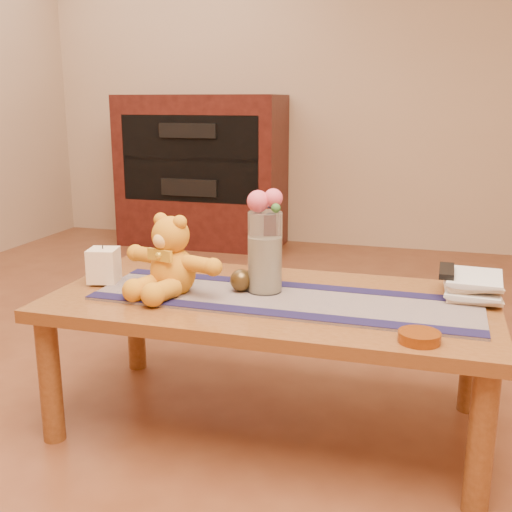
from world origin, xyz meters
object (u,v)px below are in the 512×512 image
(glass_vase, at_px, (265,252))
(tv_remote, at_px, (447,271))
(bronze_ball, at_px, (241,280))
(book_bottom, at_px, (445,292))
(teddy_bear, at_px, (172,255))
(pillar_candle, at_px, (104,265))
(amber_dish, at_px, (419,337))

(glass_vase, bearing_deg, tv_remote, 13.31)
(glass_vase, distance_m, tv_remote, 0.58)
(bronze_ball, xyz_separation_m, book_bottom, (0.64, 0.16, -0.03))
(teddy_bear, distance_m, pillar_candle, 0.28)
(teddy_bear, xyz_separation_m, amber_dish, (0.78, -0.21, -0.11))
(glass_vase, xyz_separation_m, book_bottom, (0.56, 0.14, -0.13))
(teddy_bear, relative_size, book_bottom, 1.59)
(glass_vase, height_order, tv_remote, glass_vase)
(teddy_bear, bearing_deg, tv_remote, 31.54)
(pillar_candle, xyz_separation_m, tv_remote, (1.12, 0.18, 0.02))
(book_bottom, bearing_deg, pillar_candle, -172.70)
(glass_vase, distance_m, amber_dish, 0.59)
(glass_vase, bearing_deg, amber_dish, -30.14)
(amber_dish, bearing_deg, glass_vase, 149.86)
(teddy_bear, height_order, tv_remote, teddy_bear)
(teddy_bear, bearing_deg, amber_dish, 2.49)
(tv_remote, bearing_deg, amber_dish, -97.93)
(bronze_ball, bearing_deg, amber_dish, -25.21)
(book_bottom, distance_m, amber_dish, 0.44)
(teddy_bear, relative_size, bronze_ball, 4.88)
(pillar_candle, height_order, book_bottom, pillar_candle)
(teddy_bear, distance_m, tv_remote, 0.87)
(amber_dish, bearing_deg, teddy_bear, 165.26)
(pillar_candle, height_order, tv_remote, pillar_candle)
(glass_vase, bearing_deg, bronze_ball, -165.14)
(pillar_candle, distance_m, amber_dish, 1.08)
(teddy_bear, distance_m, amber_dish, 0.82)
(book_bottom, height_order, tv_remote, tv_remote)
(bronze_ball, relative_size, book_bottom, 0.32)
(amber_dish, bearing_deg, bronze_ball, 154.79)
(pillar_candle, relative_size, bronze_ball, 1.57)
(tv_remote, bearing_deg, bronze_ball, -165.72)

